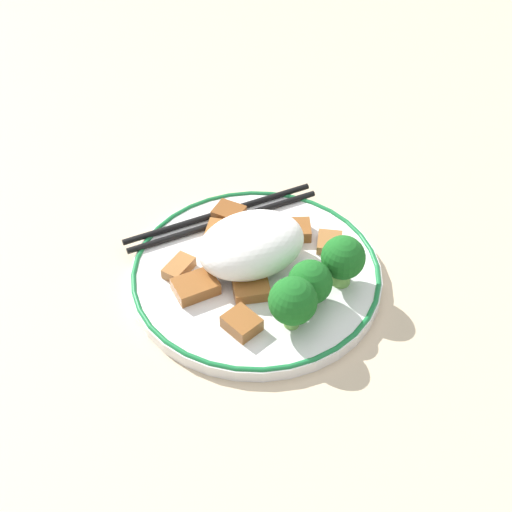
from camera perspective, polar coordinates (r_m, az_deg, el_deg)
name	(u,v)px	position (r m, az deg, el deg)	size (l,w,h in m)	color
ground_plane	(256,280)	(0.69, 0.00, -1.93)	(3.00, 3.00, 0.00)	#C6B28E
plate	(256,274)	(0.69, 0.00, -1.46)	(0.24, 0.24, 0.02)	white
rice_mound	(249,245)	(0.67, -0.53, 0.85)	(0.10, 0.08, 0.05)	white
broccoli_back_left	(292,302)	(0.62, 2.94, -3.67)	(0.04, 0.04, 0.05)	#72AD4C
broccoli_back_center	(310,283)	(0.64, 4.34, -2.16)	(0.04, 0.04, 0.05)	#72AD4C
broccoli_back_right	(343,259)	(0.66, 6.97, -0.23)	(0.04, 0.04, 0.05)	#72AD4C
meat_near_front	(179,268)	(0.69, -6.19, -0.94)	(0.04, 0.03, 0.01)	#9E6633
meat_near_left	(251,290)	(0.66, -0.37, -2.73)	(0.04, 0.03, 0.01)	brown
meat_near_right	(297,230)	(0.72, 3.29, 2.09)	(0.04, 0.03, 0.01)	brown
meat_near_back	(216,233)	(0.72, -3.19, 1.84)	(0.04, 0.04, 0.01)	#995B28
meat_on_rice_edge	(330,243)	(0.71, 5.91, 1.06)	(0.04, 0.04, 0.01)	#9E6633
meat_mid_left	(242,323)	(0.63, -1.15, -5.40)	(0.03, 0.04, 0.01)	brown
meat_mid_right	(229,214)	(0.74, -2.18, 3.42)	(0.04, 0.04, 0.01)	brown
meat_far_scatter	(197,290)	(0.66, -4.71, -2.71)	(0.04, 0.03, 0.01)	brown
chopsticks	(222,217)	(0.74, -2.73, 3.13)	(0.21, 0.02, 0.01)	black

